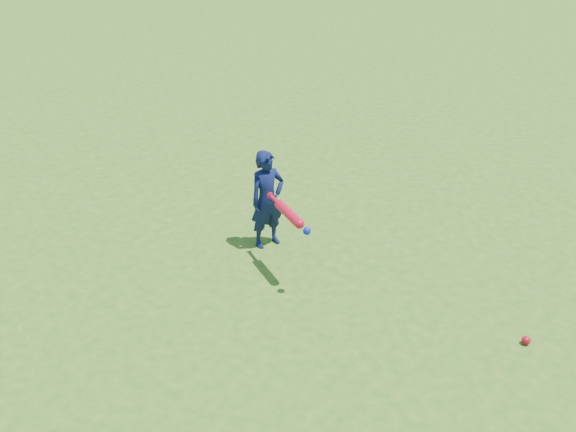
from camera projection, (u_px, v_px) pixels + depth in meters
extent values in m
plane|color=#366217|center=(246.00, 250.00, 7.02)|extent=(80.00, 80.00, 0.00)
imported|color=#0D153F|center=(267.00, 200.00, 6.88)|extent=(0.39, 0.47, 1.11)
sphere|color=red|center=(526.00, 340.00, 5.66)|extent=(0.08, 0.08, 0.08)
cylinder|color=red|center=(270.00, 195.00, 6.63)|extent=(0.04, 0.07, 0.06)
cylinder|color=red|center=(275.00, 200.00, 6.54)|extent=(0.21, 0.13, 0.04)
cylinder|color=red|center=(289.00, 213.00, 6.29)|extent=(0.45, 0.28, 0.10)
sphere|color=red|center=(299.00, 224.00, 6.11)|extent=(0.10, 0.10, 0.10)
sphere|color=#0B18C3|center=(307.00, 231.00, 5.99)|extent=(0.08, 0.08, 0.08)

